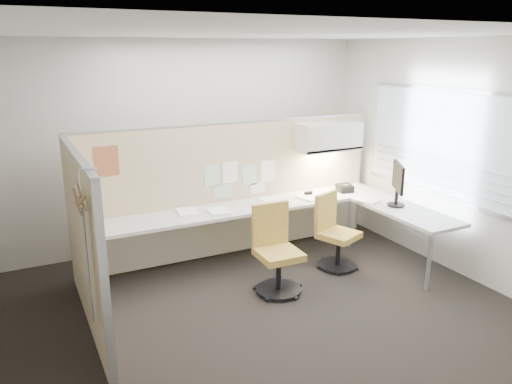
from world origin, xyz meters
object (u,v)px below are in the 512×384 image
desk (275,215)px  chair_right (334,234)px  chair_left (276,252)px  phone (345,188)px  monitor (398,182)px

desk → chair_right: 0.79m
desk → chair_right: size_ratio=4.31×
chair_left → chair_right: chair_left is taller
chair_left → phone: chair_left is taller
desk → monitor: (1.37, -0.71, 0.45)m
desk → phone: (1.18, 0.13, 0.18)m
chair_right → chair_left: bearing=172.4°
desk → phone: 1.20m
desk → monitor: size_ratio=7.27×
chair_right → monitor: monitor is taller
monitor → chair_right: bearing=108.5°
monitor → phone: (-0.19, 0.84, -0.27)m
desk → chair_left: 0.90m
phone → desk: bearing=-167.8°
chair_right → phone: (0.63, 0.67, 0.35)m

